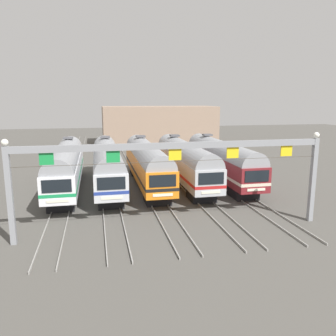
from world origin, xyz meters
name	(u,v)px	position (x,y,z in m)	size (l,w,h in m)	color
ground_plane	(147,186)	(0.00, 0.00, 0.00)	(160.00, 160.00, 0.00)	#4C4944
track_bed	(131,159)	(0.00, 17.00, 0.07)	(18.48, 70.00, 0.15)	gray
commuter_train_white	(66,165)	(-8.49, 0.00, 2.69)	(2.88, 18.06, 5.05)	white
commuter_train_silver	(107,163)	(-4.24, 0.00, 2.69)	(2.88, 18.06, 5.05)	silver
commuter_train_orange	(147,162)	(0.00, 0.00, 2.69)	(2.88, 18.06, 5.05)	orange
commuter_train_stainless	(185,161)	(4.24, 0.00, 2.69)	(2.88, 18.06, 5.05)	#B2B5BA
commuter_train_maroon	(221,159)	(8.49, 0.00, 2.69)	(2.88, 18.06, 5.05)	maroon
catenary_gantry	(175,160)	(0.00, -13.50, 5.26)	(22.21, 0.44, 6.97)	gray
maintenance_building	(159,125)	(8.27, 37.59, 3.91)	(24.11, 10.00, 7.82)	gray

